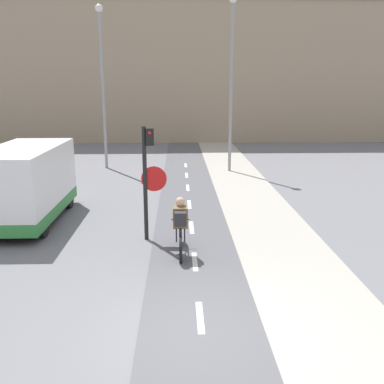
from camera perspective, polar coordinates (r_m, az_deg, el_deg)
ground_plane at (r=7.60m, az=1.28°, el=-18.38°), size 120.00×120.00×0.00m
bike_lane at (r=7.61m, az=1.28°, el=-18.27°), size 2.15×60.00×0.02m
sidewalk_strip at (r=8.03m, az=18.50°, el=-17.06°), size 2.40×60.00×0.05m
building_row_background at (r=33.41m, az=-1.24°, el=15.83°), size 60.00×5.20×10.20m
traffic_light_pole at (r=11.26m, az=-5.88°, el=2.83°), size 0.67×0.25×3.06m
street_lamp_far at (r=21.79m, az=-11.89°, el=15.28°), size 0.36×0.36×7.73m
street_lamp_sidewalk at (r=20.45m, az=5.29°, el=15.94°), size 0.36×0.36×7.95m
cyclist_near at (r=10.48m, az=-1.55°, el=-4.73°), size 0.46×1.71×1.46m
van at (r=13.86m, az=-21.23°, el=0.82°), size 1.93×4.45×2.29m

